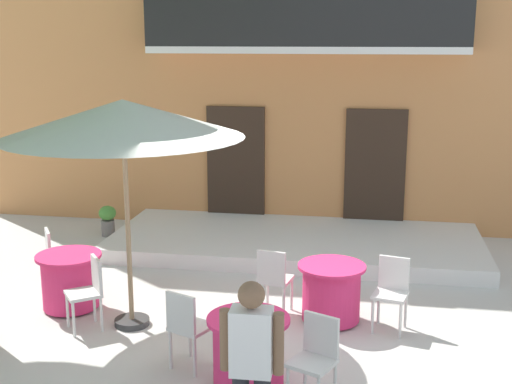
{
  "coord_description": "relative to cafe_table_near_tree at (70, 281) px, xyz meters",
  "views": [
    {
      "loc": [
        1.11,
        -7.3,
        3.57
      ],
      "look_at": [
        -0.58,
        2.35,
        1.3
      ],
      "focal_mm": 47.17,
      "sensor_mm": 36.0,
      "label": 1
    }
  ],
  "objects": [
    {
      "name": "building_facade",
      "position": [
        2.67,
        6.38,
        3.36
      ],
      "size": [
        13.0,
        5.09,
        7.5
      ],
      "color": "#CC844C",
      "rests_on": "ground"
    },
    {
      "name": "cafe_table_middle",
      "position": [
        3.46,
        0.18,
        0.0
      ],
      "size": [
        0.86,
        0.86,
        0.76
      ],
      "color": "#E52D66",
      "rests_on": "ground"
    },
    {
      "name": "ground_planter_left",
      "position": [
        -0.81,
        3.3,
        -0.07
      ],
      "size": [
        0.31,
        0.31,
        0.56
      ],
      "color": "slate",
      "rests_on": "ground"
    },
    {
      "name": "cafe_table_front",
      "position": [
        2.72,
        -1.61,
        0.0
      ],
      "size": [
        0.86,
        0.86,
        0.76
      ],
      "color": "#E52D66",
      "rests_on": "ground"
    },
    {
      "name": "entrance_step_platform",
      "position": [
        2.67,
        3.06,
        -0.27
      ],
      "size": [
        6.26,
        2.66,
        0.25
      ],
      "primitive_type": "cube",
      "color": "silver",
      "rests_on": "ground"
    },
    {
      "name": "cafe_chair_near_tree_1",
      "position": [
        0.52,
        -0.55,
        0.14
      ],
      "size": [
        0.56,
        0.56,
        0.91
      ],
      "color": "silver",
      "rests_on": "ground"
    },
    {
      "name": "cafe_chair_front_1",
      "position": [
        2.01,
        -1.37,
        0.14
      ],
      "size": [
        0.53,
        0.53,
        0.91
      ],
      "color": "silver",
      "rests_on": "ground"
    },
    {
      "name": "cafe_chair_middle_0",
      "position": [
        4.21,
        0.09,
        0.14
      ],
      "size": [
        0.48,
        0.48,
        0.91
      ],
      "color": "silver",
      "rests_on": "ground"
    },
    {
      "name": "cafe_chair_near_tree_0",
      "position": [
        -0.47,
        0.59,
        0.14
      ],
      "size": [
        0.55,
        0.55,
        0.91
      ],
      "color": "silver",
      "rests_on": "ground"
    },
    {
      "name": "cafe_table_near_tree",
      "position": [
        0.0,
        0.0,
        0.0
      ],
      "size": [
        0.86,
        0.86,
        0.76
      ],
      "color": "#E52D66",
      "rests_on": "ground"
    },
    {
      "name": "cafe_umbrella",
      "position": [
        0.99,
        -0.36,
        2.22
      ],
      "size": [
        2.9,
        2.9,
        2.85
      ],
      "color": "#997A56",
      "rests_on": "ground"
    },
    {
      "name": "pedestrian_near_entrance",
      "position": [
        3.01,
        -3.0,
        0.56
      ],
      "size": [
        0.53,
        0.23,
        1.69
      ],
      "color": "#232328",
      "rests_on": "ground"
    },
    {
      "name": "cafe_chair_front_0",
      "position": [
        3.44,
        -1.84,
        0.14
      ],
      "size": [
        0.53,
        0.53,
        0.91
      ],
      "color": "silver",
      "rests_on": "ground"
    },
    {
      "name": "ground_plane",
      "position": [
        2.79,
        -0.61,
        -0.39
      ],
      "size": [
        120.0,
        120.0,
        0.0
      ],
      "primitive_type": "plane",
      "color": "beige"
    },
    {
      "name": "cafe_chair_middle_1",
      "position": [
        2.71,
        0.25,
        0.14
      ],
      "size": [
        0.47,
        0.47,
        0.91
      ],
      "color": "silver",
      "rests_on": "ground"
    }
  ]
}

